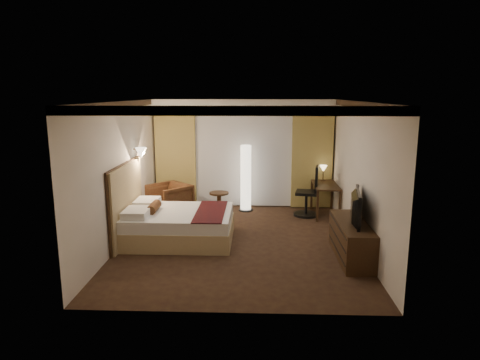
{
  "coord_description": "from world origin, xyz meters",
  "views": [
    {
      "loc": [
        0.32,
        -7.92,
        2.86
      ],
      "look_at": [
        0.0,
        0.4,
        1.15
      ],
      "focal_mm": 32.0,
      "sensor_mm": 36.0,
      "label": 1
    }
  ],
  "objects_px": {
    "bed": "(180,226)",
    "side_table": "(219,203)",
    "office_chair": "(307,191)",
    "desk": "(325,200)",
    "dresser": "(351,240)",
    "armchair": "(169,199)",
    "floor_lamp": "(246,178)",
    "television": "(351,205)"
  },
  "relations": [
    {
      "from": "side_table",
      "to": "floor_lamp",
      "type": "relative_size",
      "value": 0.31
    },
    {
      "from": "armchair",
      "to": "side_table",
      "type": "height_order",
      "value": "armchair"
    },
    {
      "from": "office_chair",
      "to": "side_table",
      "type": "bearing_deg",
      "value": -173.62
    },
    {
      "from": "side_table",
      "to": "bed",
      "type": "bearing_deg",
      "value": -107.09
    },
    {
      "from": "office_chair",
      "to": "dresser",
      "type": "height_order",
      "value": "office_chair"
    },
    {
      "from": "floor_lamp",
      "to": "television",
      "type": "height_order",
      "value": "floor_lamp"
    },
    {
      "from": "bed",
      "to": "desk",
      "type": "bearing_deg",
      "value": 30.99
    },
    {
      "from": "armchair",
      "to": "desk",
      "type": "distance_m",
      "value": 3.67
    },
    {
      "from": "bed",
      "to": "desk",
      "type": "relative_size",
      "value": 1.78
    },
    {
      "from": "floor_lamp",
      "to": "desk",
      "type": "distance_m",
      "value": 1.96
    },
    {
      "from": "side_table",
      "to": "desk",
      "type": "bearing_deg",
      "value": -1.97
    },
    {
      "from": "armchair",
      "to": "television",
      "type": "relative_size",
      "value": 0.81
    },
    {
      "from": "armchair",
      "to": "television",
      "type": "xyz_separation_m",
      "value": [
        3.68,
        -2.37,
        0.52
      ]
    },
    {
      "from": "floor_lamp",
      "to": "office_chair",
      "type": "distance_m",
      "value": 1.5
    },
    {
      "from": "desk",
      "to": "dresser",
      "type": "distance_m",
      "value": 2.65
    },
    {
      "from": "bed",
      "to": "dresser",
      "type": "height_order",
      "value": "dresser"
    },
    {
      "from": "armchair",
      "to": "desk",
      "type": "relative_size",
      "value": 0.75
    },
    {
      "from": "armchair",
      "to": "desk",
      "type": "height_order",
      "value": "armchair"
    },
    {
      "from": "bed",
      "to": "armchair",
      "type": "distance_m",
      "value": 1.68
    },
    {
      "from": "office_chair",
      "to": "desk",
      "type": "bearing_deg",
      "value": 16.54
    },
    {
      "from": "dresser",
      "to": "television",
      "type": "bearing_deg",
      "value": 180.0
    },
    {
      "from": "bed",
      "to": "dresser",
      "type": "bearing_deg",
      "value": -13.73
    },
    {
      "from": "floor_lamp",
      "to": "office_chair",
      "type": "xyz_separation_m",
      "value": [
        1.44,
        -0.39,
        -0.22
      ]
    },
    {
      "from": "side_table",
      "to": "desk",
      "type": "distance_m",
      "value": 2.52
    },
    {
      "from": "armchair",
      "to": "floor_lamp",
      "type": "distance_m",
      "value": 1.92
    },
    {
      "from": "side_table",
      "to": "television",
      "type": "height_order",
      "value": "television"
    },
    {
      "from": "desk",
      "to": "office_chair",
      "type": "relative_size",
      "value": 0.96
    },
    {
      "from": "desk",
      "to": "dresser",
      "type": "xyz_separation_m",
      "value": [
        0.05,
        -2.65,
        -0.05
      ]
    },
    {
      "from": "floor_lamp",
      "to": "desk",
      "type": "height_order",
      "value": "floor_lamp"
    },
    {
      "from": "armchair",
      "to": "dresser",
      "type": "distance_m",
      "value": 4.4
    },
    {
      "from": "side_table",
      "to": "dresser",
      "type": "relative_size",
      "value": 0.31
    },
    {
      "from": "armchair",
      "to": "floor_lamp",
      "type": "height_order",
      "value": "floor_lamp"
    },
    {
      "from": "dresser",
      "to": "side_table",
      "type": "bearing_deg",
      "value": 133.18
    },
    {
      "from": "bed",
      "to": "armchair",
      "type": "relative_size",
      "value": 2.35
    },
    {
      "from": "office_chair",
      "to": "dresser",
      "type": "bearing_deg",
      "value": -69.03
    },
    {
      "from": "floor_lamp",
      "to": "office_chair",
      "type": "relative_size",
      "value": 1.36
    },
    {
      "from": "bed",
      "to": "television",
      "type": "height_order",
      "value": "television"
    },
    {
      "from": "desk",
      "to": "office_chair",
      "type": "bearing_deg",
      "value": -173.61
    },
    {
      "from": "side_table",
      "to": "floor_lamp",
      "type": "height_order",
      "value": "floor_lamp"
    },
    {
      "from": "floor_lamp",
      "to": "dresser",
      "type": "distance_m",
      "value": 3.59
    },
    {
      "from": "office_chair",
      "to": "television",
      "type": "bearing_deg",
      "value": -69.67
    },
    {
      "from": "bed",
      "to": "side_table",
      "type": "distance_m",
      "value": 2.05
    }
  ]
}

